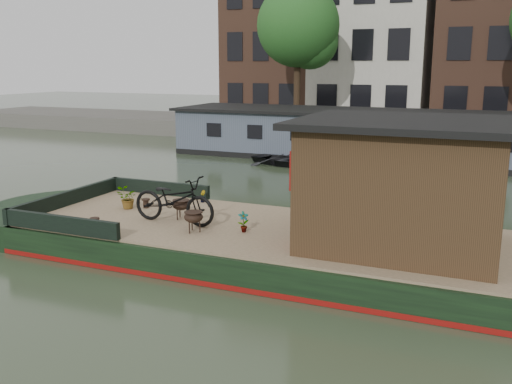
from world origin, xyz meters
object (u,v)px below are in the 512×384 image
at_px(potted_plant_a, 243,222).
at_px(brazier_front, 194,222).
at_px(brazier_rear, 181,209).
at_px(cabin, 404,182).
at_px(bicycle, 174,200).
at_px(dinghy, 288,157).

xyz_separation_m(potted_plant_a, brazier_front, (-0.96, -0.40, 0.00)).
height_order(potted_plant_a, brazier_rear, same).
relative_size(potted_plant_a, brazier_front, 1.00).
bearing_deg(cabin, bicycle, -175.22).
bearing_deg(brazier_rear, dinghy, 97.56).
height_order(bicycle, brazier_rear, bicycle).
bearing_deg(dinghy, cabin, -135.82).
height_order(cabin, brazier_front, cabin).
distance_m(potted_plant_a, dinghy, 12.03).
distance_m(potted_plant_a, brazier_front, 1.03).
bearing_deg(potted_plant_a, cabin, 8.05).
distance_m(bicycle, brazier_rear, 0.49).
bearing_deg(brazier_rear, cabin, 0.29).
bearing_deg(brazier_front, brazier_rear, 133.45).
bearing_deg(potted_plant_a, brazier_front, -157.35).
bearing_deg(brazier_rear, bicycle, -82.46).
bearing_deg(cabin, dinghy, 119.68).
relative_size(bicycle, potted_plant_a, 4.57).
xyz_separation_m(bicycle, brazier_rear, (-0.05, 0.38, -0.31)).
relative_size(brazier_rear, dinghy, 0.14).
xyz_separation_m(bicycle, brazier_front, (0.72, -0.44, -0.31)).
relative_size(bicycle, brazier_front, 4.56).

